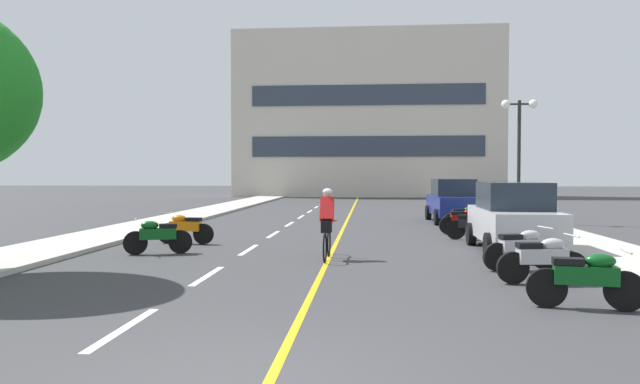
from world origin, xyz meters
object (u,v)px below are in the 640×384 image
object	(u,v)px
street_lamp_mid	(519,132)
motorcycle_0	(586,278)
motorcycle_4	(185,228)
motorcycle_2	(522,248)
motorcycle_7	(465,217)
motorcycle_3	(158,236)
motorcycle_5	(474,225)
motorcycle_1	(543,258)
parked_car_mid	(453,201)
motorcycle_6	(465,220)
parked_car_near	(513,217)
cyclist_rider	(327,222)

from	to	relation	value
street_lamp_mid	motorcycle_0	bearing A→B (deg)	-100.38
motorcycle_0	motorcycle_4	distance (m)	11.42
motorcycle_0	motorcycle_2	distance (m)	3.56
street_lamp_mid	motorcycle_7	world-z (taller)	street_lamp_mid
motorcycle_3	motorcycle_5	bearing A→B (deg)	24.12
motorcycle_2	motorcycle_4	world-z (taller)	same
motorcycle_0	motorcycle_7	bearing A→B (deg)	89.17
street_lamp_mid	motorcycle_1	size ratio (longest dim) A/B	2.92
parked_car_mid	motorcycle_0	world-z (taller)	parked_car_mid
motorcycle_5	street_lamp_mid	bearing A→B (deg)	65.67
motorcycle_0	motorcycle_3	size ratio (longest dim) A/B	1.03
parked_car_mid	motorcycle_1	distance (m)	13.80
street_lamp_mid	motorcycle_6	xyz separation A→B (m)	(-2.92, -4.67, -3.29)
motorcycle_5	motorcycle_0	bearing A→B (deg)	-89.68
motorcycle_4	street_lamp_mid	bearing A→B (deg)	35.24
parked_car_near	motorcycle_2	world-z (taller)	parked_car_near
motorcycle_6	parked_car_mid	bearing A→B (deg)	86.58
street_lamp_mid	parked_car_mid	bearing A→B (deg)	175.01
street_lamp_mid	motorcycle_5	world-z (taller)	street_lamp_mid
motorcycle_5	motorcycle_7	size ratio (longest dim) A/B	0.99
motorcycle_2	cyclist_rider	xyz separation A→B (m)	(-4.22, 1.30, 0.41)
motorcycle_1	motorcycle_2	world-z (taller)	same
motorcycle_2	motorcycle_6	bearing A→B (deg)	90.07
street_lamp_mid	cyclist_rider	distance (m)	13.21
motorcycle_2	cyclist_rider	size ratio (longest dim) A/B	0.94
motorcycle_2	motorcycle_5	world-z (taller)	same
parked_car_near	motorcycle_7	xyz separation A→B (m)	(-0.30, 5.83, -0.44)
motorcycle_4	motorcycle_5	xyz separation A→B (m)	(8.55, 1.66, 0.00)
motorcycle_2	motorcycle_5	size ratio (longest dim) A/B	1.01
motorcycle_0	motorcycle_1	bearing A→B (deg)	91.42
motorcycle_6	motorcycle_7	bearing A→B (deg)	80.64
motorcycle_6	cyclist_rider	bearing A→B (deg)	-124.73
motorcycle_0	motorcycle_3	distance (m)	10.13
parked_car_mid	motorcycle_0	bearing A→B (deg)	-90.86
motorcycle_2	motorcycle_3	distance (m)	8.75
motorcycle_5	cyclist_rider	bearing A→B (deg)	-134.39
motorcycle_5	motorcycle_2	bearing A→B (deg)	-89.93
parked_car_near	motorcycle_0	distance (m)	6.57
motorcycle_0	motorcycle_4	bearing A→B (deg)	138.87
parked_car_near	street_lamp_mid	bearing A→B (deg)	75.28
motorcycle_1	parked_car_near	bearing A→B (deg)	83.30
motorcycle_1	motorcycle_7	world-z (taller)	same
motorcycle_2	motorcycle_7	size ratio (longest dim) A/B	1.00
motorcycle_0	parked_car_mid	bearing A→B (deg)	89.14
motorcycle_0	motorcycle_1	world-z (taller)	same
parked_car_near	motorcycle_3	world-z (taller)	parked_car_near
street_lamp_mid	parked_car_mid	world-z (taller)	street_lamp_mid
motorcycle_4	motorcycle_6	xyz separation A→B (m)	(8.55, 3.43, 0.00)
motorcycle_0	motorcycle_2	size ratio (longest dim) A/B	1.02
motorcycle_1	motorcycle_3	xyz separation A→B (m)	(-8.57, 3.29, 0.00)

